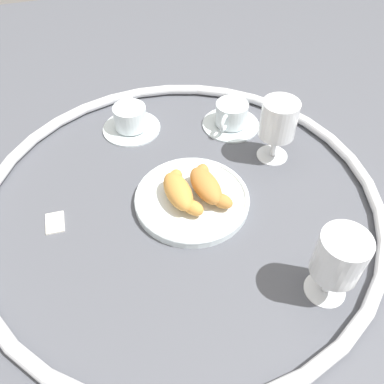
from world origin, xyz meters
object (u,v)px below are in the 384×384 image
coffee_cup_near (131,120)px  coffee_cup_far (231,117)px  pastry_plate (192,199)px  sugar_packet (55,222)px  croissant_large (180,191)px  croissant_small (207,186)px  juice_glass_left (339,259)px  juice_glass_right (278,121)px

coffee_cup_near → coffee_cup_far: (0.06, 0.23, 0.00)m
pastry_plate → sugar_packet: (-0.02, -0.26, -0.01)m
croissant_large → coffee_cup_far: (-0.21, 0.18, -0.01)m
croissant_large → croissant_small: size_ratio=1.01×
sugar_packet → croissant_small: bearing=87.5°
coffee_cup_near → sugar_packet: coffee_cup_near is taller
croissant_small → juice_glass_left: juice_glass_left is taller
coffee_cup_near → croissant_large: bearing=9.5°
pastry_plate → juice_glass_left: size_ratio=1.62×
croissant_large → sugar_packet: bearing=-95.7°
pastry_plate → juice_glass_left: bearing=31.4°
juice_glass_left → coffee_cup_far: bearing=179.1°
juice_glass_left → juice_glass_right: bearing=170.2°
pastry_plate → juice_glass_left: (0.25, 0.15, 0.08)m
coffee_cup_near → coffee_cup_far: bearing=75.9°
croissant_small → sugar_packet: 0.30m
croissant_small → sugar_packet: size_ratio=2.71×
croissant_small → sugar_packet: croissant_small is taller
pastry_plate → sugar_packet: size_ratio=4.54×
croissant_large → sugar_packet: size_ratio=2.73×
croissant_large → coffee_cup_far: bearing=138.4°
croissant_small → juice_glass_right: 0.20m
juice_glass_left → juice_glass_right: same height
coffee_cup_far → sugar_packet: size_ratio=2.72×
croissant_small → coffee_cup_near: size_ratio=1.00×
juice_glass_right → coffee_cup_far: bearing=-158.8°
juice_glass_left → sugar_packet: juice_glass_left is taller
juice_glass_right → pastry_plate: bearing=-69.1°
croissant_small → juice_glass_right: juice_glass_right is taller
pastry_plate → croissant_small: bearing=89.8°
croissant_large → coffee_cup_near: (-0.27, -0.04, -0.01)m
coffee_cup_near → juice_glass_right: 0.34m
croissant_small → coffee_cup_near: (-0.27, -0.10, -0.01)m
coffee_cup_near → juice_glass_left: size_ratio=0.97×
croissant_small → juice_glass_left: 0.28m
juice_glass_right → sugar_packet: (0.06, -0.47, -0.09)m
croissant_small → sugar_packet: bearing=-94.8°
coffee_cup_near → juice_glass_left: (0.52, 0.22, 0.07)m
croissant_large → juice_glass_left: 0.31m
croissant_small → juice_glass_right: bearing=114.1°
juice_glass_right → croissant_large: bearing=-71.3°
croissant_small → coffee_cup_near: 0.28m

